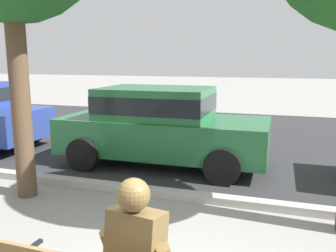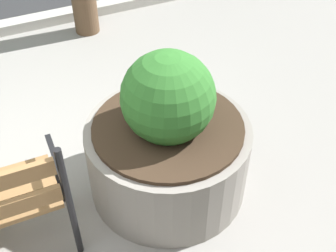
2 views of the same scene
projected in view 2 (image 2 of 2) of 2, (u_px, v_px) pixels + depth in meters
The scene contains 1 object.
concrete_planter at pixel (168, 144), 3.09m from camera, with size 1.17×1.17×1.16m.
Camera 2 is at (0.52, -2.10, 2.57)m, focal length 46.33 mm.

